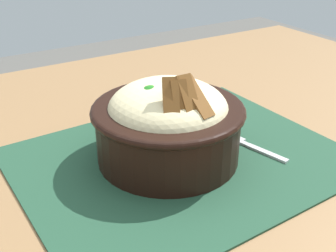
# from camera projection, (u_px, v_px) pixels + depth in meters

# --- Properties ---
(table) EXTENTS (1.37, 0.95, 0.73)m
(table) POSITION_uv_depth(u_px,v_px,m) (172.00, 186.00, 0.65)
(table) COLOR olive
(table) RESTS_ON ground_plane
(placemat) EXTENTS (0.46, 0.37, 0.00)m
(placemat) POSITION_uv_depth(u_px,v_px,m) (183.00, 158.00, 0.61)
(placemat) COLOR #1E422D
(placemat) RESTS_ON table
(bowl) EXTENTS (0.21, 0.21, 0.14)m
(bowl) POSITION_uv_depth(u_px,v_px,m) (168.00, 122.00, 0.58)
(bowl) COLOR black
(bowl) RESTS_ON placemat
(fork) EXTENTS (0.04, 0.13, 0.00)m
(fork) POSITION_uv_depth(u_px,v_px,m) (246.00, 144.00, 0.64)
(fork) COLOR #BDBDBD
(fork) RESTS_ON placemat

